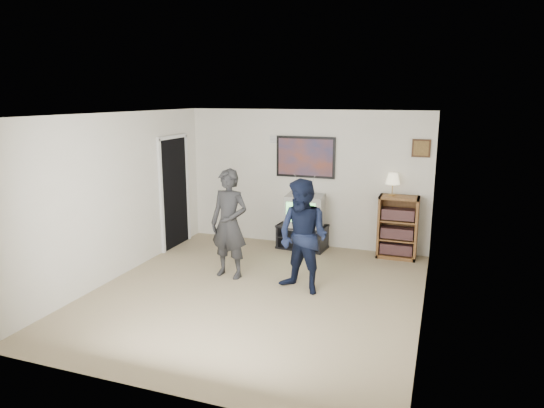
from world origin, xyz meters
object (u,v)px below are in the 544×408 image
Objects in this scene: bookshelf at (398,227)px; person_short at (303,237)px; crt_television at (305,210)px; media_stand at (302,237)px; person_tall at (229,224)px.

bookshelf is 2.29m from person_short.
person_short reaches higher than crt_television.
bookshelf is (1.68, 0.05, 0.32)m from media_stand.
bookshelf is at bearing 7.19° from media_stand.
media_stand is at bearing 174.87° from crt_television.
crt_television is at bearing -178.25° from bookshelf.
crt_television is 0.62× the size of bookshelf.
bookshelf is 0.67× the size of person_short.
media_stand is 1.71m from bookshelf.
crt_television is 2.00m from person_short.
person_short is (0.52, -1.93, 0.09)m from crt_television.
media_stand is 2.10m from person_short.
bookshelf is at bearing 43.83° from person_tall.
media_stand is 1.96m from person_tall.
person_short is (0.56, -1.93, 0.59)m from media_stand.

